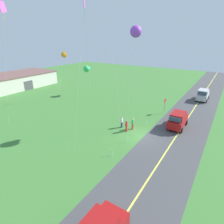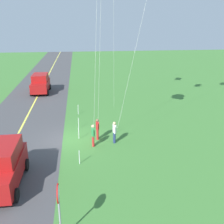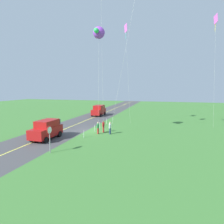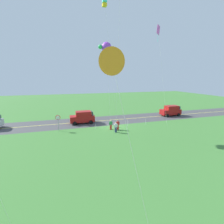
{
  "view_description": "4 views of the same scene",
  "coord_description": "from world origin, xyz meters",
  "px_view_note": "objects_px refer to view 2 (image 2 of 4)",
  "views": [
    {
      "loc": [
        -19.76,
        -8.38,
        11.78
      ],
      "look_at": [
        0.42,
        4.55,
        2.23
      ],
      "focal_mm": 29.7,
      "sensor_mm": 36.0,
      "label": 1
    },
    {
      "loc": [
        17.84,
        0.85,
        8.3
      ],
      "look_at": [
        0.3,
        3.14,
        2.13
      ],
      "focal_mm": 41.82,
      "sensor_mm": 36.0,
      "label": 2
    },
    {
      "loc": [
        24.35,
        10.15,
        6.08
      ],
      "look_at": [
        1.36,
        3.63,
        2.99
      ],
      "focal_mm": 30.56,
      "sensor_mm": 36.0,
      "label": 3
    },
    {
      "loc": [
        8.14,
        25.4,
        8.27
      ],
      "look_at": [
        1.51,
        3.22,
        3.26
      ],
      "focal_mm": 25.4,
      "sensor_mm": 36.0,
      "label": 4
    }
  ],
  "objects_px": {
    "car_suv_foreground": "(1,166)",
    "person_adult_companion": "(93,135)",
    "person_child_watcher": "(97,128)",
    "person_adult_near": "(114,131)",
    "stop_sign": "(59,202)",
    "car_parked_west_far": "(40,83)"
  },
  "relations": [
    {
      "from": "car_parked_west_far",
      "to": "person_adult_companion",
      "type": "bearing_deg",
      "value": 19.49
    },
    {
      "from": "stop_sign",
      "to": "person_adult_companion",
      "type": "height_order",
      "value": "stop_sign"
    },
    {
      "from": "stop_sign",
      "to": "person_adult_near",
      "type": "xyz_separation_m",
      "value": [
        -8.5,
        3.33,
        -0.94
      ]
    },
    {
      "from": "car_suv_foreground",
      "to": "person_adult_near",
      "type": "bearing_deg",
      "value": 123.29
    },
    {
      "from": "car_suv_foreground",
      "to": "person_child_watcher",
      "type": "bearing_deg",
      "value": 132.87
    },
    {
      "from": "car_parked_west_far",
      "to": "stop_sign",
      "type": "xyz_separation_m",
      "value": [
        23.59,
        3.68,
        0.65
      ]
    },
    {
      "from": "car_suv_foreground",
      "to": "person_adult_companion",
      "type": "height_order",
      "value": "car_suv_foreground"
    },
    {
      "from": "car_suv_foreground",
      "to": "person_adult_companion",
      "type": "relative_size",
      "value": 2.75
    },
    {
      "from": "stop_sign",
      "to": "person_child_watcher",
      "type": "relative_size",
      "value": 1.6
    },
    {
      "from": "person_child_watcher",
      "to": "person_adult_near",
      "type": "bearing_deg",
      "value": -89.35
    },
    {
      "from": "person_adult_companion",
      "to": "person_child_watcher",
      "type": "relative_size",
      "value": 1.0
    },
    {
      "from": "car_suv_foreground",
      "to": "person_child_watcher",
      "type": "distance_m",
      "value": 7.42
    },
    {
      "from": "car_suv_foreground",
      "to": "person_adult_companion",
      "type": "bearing_deg",
      "value": 128.17
    },
    {
      "from": "person_adult_near",
      "to": "person_adult_companion",
      "type": "height_order",
      "value": "same"
    },
    {
      "from": "person_adult_companion",
      "to": "stop_sign",
      "type": "bearing_deg",
      "value": 149.68
    },
    {
      "from": "car_parked_west_far",
      "to": "person_adult_near",
      "type": "height_order",
      "value": "car_parked_west_far"
    },
    {
      "from": "car_suv_foreground",
      "to": "stop_sign",
      "type": "relative_size",
      "value": 1.72
    },
    {
      "from": "car_suv_foreground",
      "to": "person_child_watcher",
      "type": "height_order",
      "value": "car_suv_foreground"
    },
    {
      "from": "car_suv_foreground",
      "to": "person_adult_companion",
      "type": "distance_m",
      "value": 6.43
    },
    {
      "from": "person_adult_near",
      "to": "person_child_watcher",
      "type": "xyz_separation_m",
      "value": [
        -0.72,
        -1.16,
        0.0
      ]
    },
    {
      "from": "person_child_watcher",
      "to": "car_parked_west_far",
      "type": "bearing_deg",
      "value": 54.69
    },
    {
      "from": "stop_sign",
      "to": "person_adult_near",
      "type": "distance_m",
      "value": 9.17
    }
  ]
}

